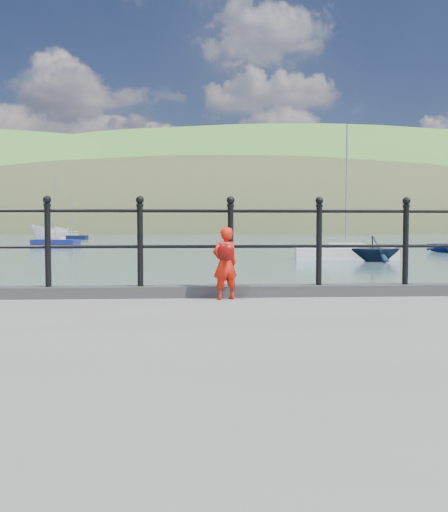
{
  "coord_description": "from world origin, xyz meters",
  "views": [
    {
      "loc": [
        0.05,
        -7.36,
        1.93
      ],
      "look_at": [
        0.51,
        -0.2,
        1.55
      ],
      "focal_mm": 38.0,
      "sensor_mm": 36.0,
      "label": 1
    }
  ],
  "objects": [
    {
      "name": "child",
      "position": [
        0.51,
        -0.44,
        1.48
      ],
      "size": [
        0.4,
        0.35,
        0.93
      ],
      "rotation": [
        0.0,
        0.0,
        3.51
      ],
      "color": "red",
      "rests_on": "quay"
    },
    {
      "name": "launch_navy",
      "position": [
        10.59,
        22.62,
        0.74
      ],
      "size": [
        2.86,
        2.48,
        1.48
      ],
      "primitive_type": "imported",
      "rotation": [
        0.0,
        0.0,
        1.59
      ],
      "color": "black",
      "rests_on": "ground"
    },
    {
      "name": "sailboat_near",
      "position": [
        9.45,
        24.61,
        0.34
      ],
      "size": [
        6.16,
        2.42,
        8.27
      ],
      "rotation": [
        0.0,
        0.0,
        -0.13
      ],
      "color": "silver",
      "rests_on": "ground"
    },
    {
      "name": "sailboat_left",
      "position": [
        -18.77,
        80.8,
        0.34
      ],
      "size": [
        5.25,
        2.39,
        7.33
      ],
      "rotation": [
        0.0,
        0.0,
        -0.17
      ],
      "color": "black",
      "rests_on": "ground"
    },
    {
      "name": "launch_white",
      "position": [
        -17.21,
        61.16,
        1.13
      ],
      "size": [
        5.09,
        6.11,
        2.27
      ],
      "primitive_type": "imported",
      "rotation": [
        0.0,
        0.0,
        -0.59
      ],
      "color": "silver",
      "rests_on": "ground"
    },
    {
      "name": "ground",
      "position": [
        0.0,
        0.0,
        0.0
      ],
      "size": [
        600.0,
        600.0,
        0.0
      ],
      "primitive_type": "plane",
      "color": "#2D4251",
      "rests_on": "ground"
    },
    {
      "name": "far_shore",
      "position": [
        38.34,
        239.41,
        -22.57
      ],
      "size": [
        830.0,
        200.0,
        156.0
      ],
      "color": "#333A21",
      "rests_on": "ground"
    },
    {
      "name": "railing",
      "position": [
        0.0,
        -0.15,
        1.82
      ],
      "size": [
        18.11,
        0.11,
        1.2
      ],
      "color": "black",
      "rests_on": "kerb"
    },
    {
      "name": "kerb",
      "position": [
        0.0,
        -0.15,
        1.07
      ],
      "size": [
        60.0,
        0.3,
        0.15
      ],
      "primitive_type": "cube",
      "color": "#28282B",
      "rests_on": "quay"
    },
    {
      "name": "sailboat_port",
      "position": [
        -13.82,
        49.77,
        0.34
      ],
      "size": [
        5.2,
        3.05,
        7.33
      ],
      "rotation": [
        0.0,
        0.0,
        -0.32
      ],
      "color": "navy",
      "rests_on": "ground"
    }
  ]
}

